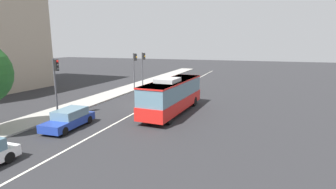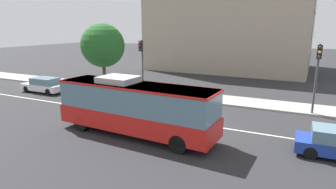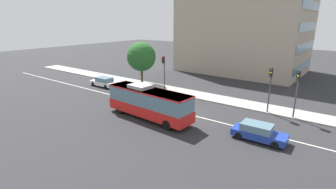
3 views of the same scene
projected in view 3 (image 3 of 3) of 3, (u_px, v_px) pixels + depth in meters
name	position (u px, v px, depth m)	size (l,w,h in m)	color
ground_plane	(184.00, 113.00, 27.86)	(160.00, 160.00, 0.00)	#28282B
sidewalk_kerb	(212.00, 98.00, 33.18)	(80.00, 3.17, 0.14)	#9E9B93
lane_centre_line	(184.00, 113.00, 27.86)	(76.00, 0.16, 0.01)	silver
transit_bus	(149.00, 102.00, 26.01)	(10.12, 3.05, 3.46)	red
sedan_white	(104.00, 82.00, 39.00)	(4.52, 1.85, 1.46)	white
sedan_blue	(258.00, 132.00, 21.47)	(4.53, 1.89, 1.46)	#1E3899
sedan_blue_ahead	(140.00, 89.00, 34.97)	(4.58, 2.01, 1.46)	#1E3899
traffic_light_near_corner	(270.00, 82.00, 26.86)	(0.33, 0.62, 5.20)	#47474C
traffic_light_mid_block	(297.00, 86.00, 25.31)	(0.33, 0.62, 5.20)	#47474C
traffic_light_far_corner	(164.00, 67.00, 35.22)	(0.33, 0.62, 5.20)	#47474C
street_tree_kerbside_left	(141.00, 57.00, 39.33)	(4.58, 4.58, 6.74)	#4C3823
office_block_background	(245.00, 19.00, 48.80)	(23.04, 17.16, 20.40)	tan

